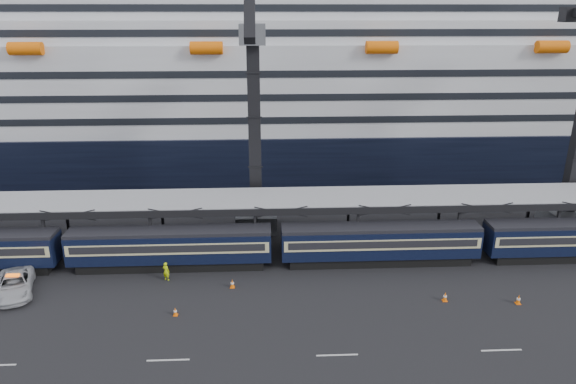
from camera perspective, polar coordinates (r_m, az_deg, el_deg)
The scene contains 11 objects.
ground at distance 45.70m, azimuth 22.87°, elevation -12.80°, with size 260.00×260.00×0.00m, color black.
train at distance 51.23m, azimuth 13.85°, elevation -5.34°, with size 133.05×3.00×4.05m.
canopy at distance 55.05m, azimuth 17.63°, elevation -0.50°, with size 130.00×6.25×5.53m.
cruise_ship at distance 83.10m, azimuth 9.98°, elevation 11.75°, with size 214.09×28.84×34.00m.
crane_dark_near at distance 54.24m, azimuth -3.75°, elevation 7.45°, with size 4.50×17.75×35.08m.
pickup_truck at distance 50.96m, azimuth -28.10°, elevation -9.08°, with size 2.81×6.10×1.70m, color #ACAEB4.
worker at distance 48.43m, azimuth -13.39°, elevation -8.56°, with size 0.65×0.43×1.78m, color #CAE90C.
traffic_cone_b at distance 43.42m, azimuth -12.41°, elevation -12.83°, with size 0.37×0.37×0.74m.
traffic_cone_c at distance 46.46m, azimuth -6.21°, elevation -10.07°, with size 0.41×0.41×0.82m.
traffic_cone_d at distance 46.23m, azimuth 17.05°, elevation -11.05°, with size 0.42×0.42×0.84m.
traffic_cone_e at distance 47.98m, azimuth 24.24°, elevation -10.81°, with size 0.43×0.43×0.85m.
Camera 1 is at (-18.94, -34.42, 23.34)m, focal length 32.00 mm.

